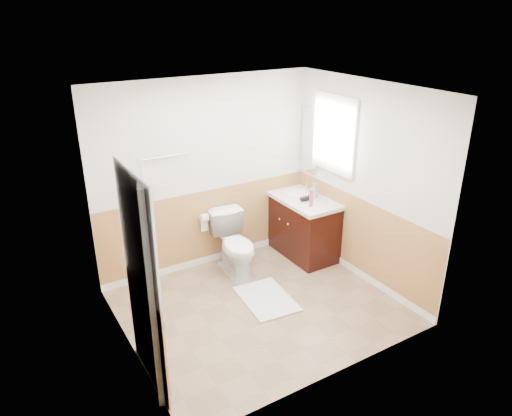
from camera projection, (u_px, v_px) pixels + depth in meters
floor at (260, 307)px, 5.59m from camera, size 3.00×3.00×0.00m
ceiling at (261, 90)px, 4.62m from camera, size 3.00×3.00×0.00m
wall_back at (207, 175)px, 6.13m from camera, size 3.00×0.00×3.00m
wall_front at (340, 260)px, 4.08m from camera, size 3.00×0.00×3.00m
wall_left at (122, 242)px, 4.39m from camera, size 0.00×3.00×3.00m
wall_right at (365, 184)px, 5.82m from camera, size 0.00×3.00×3.00m
wainscot_back at (210, 228)px, 6.41m from camera, size 3.00×0.00×3.00m
wainscot_front at (334, 331)px, 4.38m from camera, size 3.00×0.00×3.00m
wainscot_left at (131, 310)px, 4.69m from camera, size 0.00×2.60×2.60m
wainscot_right at (359, 239)px, 6.11m from camera, size 0.00×2.60×2.60m
toilet at (235, 245)px, 6.17m from camera, size 0.52×0.83×0.80m
bath_mat at (266, 299)px, 5.73m from camera, size 0.62×0.85×0.02m
vanity_cabinet at (301, 227)px, 6.69m from camera, size 0.55×1.10×0.80m
vanity_knob_left at (288, 224)px, 6.41m from camera, size 0.03×0.03×0.03m
vanity_knob_right at (280, 219)px, 6.57m from camera, size 0.03×0.03×0.03m
countertop at (302, 199)px, 6.52m from camera, size 0.60×1.15×0.05m
sink_basin at (296, 193)px, 6.63m from camera, size 0.36×0.36×0.02m
faucet at (307, 186)px, 6.69m from camera, size 0.02×0.02×0.14m
lotion_bottle at (311, 198)px, 6.17m from camera, size 0.05×0.05×0.22m
soap_dispenser at (314, 190)px, 6.46m from camera, size 0.12×0.12×0.20m
hair_dryer_body at (306, 198)px, 6.37m from camera, size 0.14×0.07×0.07m
hair_dryer_handle at (304, 201)px, 6.37m from camera, size 0.03×0.03×0.07m
mirror_panel at (309, 140)px, 6.56m from camera, size 0.02×0.35×0.90m
window_frame at (334, 134)px, 6.07m from camera, size 0.04×0.80×1.00m
window_glass at (335, 134)px, 6.08m from camera, size 0.01×0.70×0.90m
door at (151, 283)px, 4.17m from camera, size 0.29×0.78×2.04m
door_frame at (142, 284)px, 4.13m from camera, size 0.02×0.92×2.10m
door_knob at (146, 272)px, 4.49m from camera, size 0.06×0.06×0.06m
towel_bar at (166, 156)px, 5.69m from camera, size 0.62×0.02×0.02m
tp_holder_bar at (204, 218)px, 6.24m from camera, size 0.14×0.02×0.02m
tp_roll at (204, 218)px, 6.24m from camera, size 0.10×0.11×0.11m
tp_sheet at (205, 225)px, 6.28m from camera, size 0.10×0.01×0.16m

